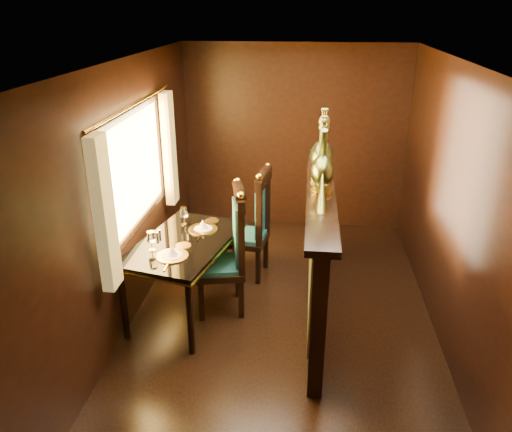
# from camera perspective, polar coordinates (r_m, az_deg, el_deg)

# --- Properties ---
(ground) EXTENTS (5.00, 5.00, 0.00)m
(ground) POSITION_cam_1_polar(r_m,az_deg,el_deg) (5.11, 2.94, -12.13)
(ground) COLOR black
(ground) RESTS_ON ground
(room_shell) EXTENTS (3.04, 5.04, 2.52)m
(room_shell) POSITION_cam_1_polar(r_m,az_deg,el_deg) (4.41, 2.26, 5.08)
(room_shell) COLOR black
(room_shell) RESTS_ON ground
(partition) EXTENTS (0.26, 2.70, 1.36)m
(partition) POSITION_cam_1_polar(r_m,az_deg,el_deg) (5.00, 6.99, -3.61)
(partition) COLOR black
(partition) RESTS_ON ground
(dining_table) EXTENTS (1.11, 1.51, 1.00)m
(dining_table) POSITION_cam_1_polar(r_m,az_deg,el_deg) (4.98, -8.21, -3.58)
(dining_table) COLOR black
(dining_table) RESTS_ON ground
(chair_left) EXTENTS (0.59, 0.61, 1.36)m
(chair_left) POSITION_cam_1_polar(r_m,az_deg,el_deg) (5.00, -2.81, -3.48)
(chair_left) COLOR black
(chair_left) RESTS_ON ground
(chair_right) EXTENTS (0.54, 0.56, 1.32)m
(chair_right) POSITION_cam_1_polar(r_m,az_deg,el_deg) (5.62, 0.04, -0.57)
(chair_right) COLOR black
(chair_right) RESTS_ON ground
(peacock_left) EXTENTS (0.21, 0.57, 0.68)m
(peacock_left) POSITION_cam_1_polar(r_m,az_deg,el_deg) (4.46, 7.67, 6.67)
(peacock_left) COLOR #1A502F
(peacock_left) RESTS_ON partition
(peacock_right) EXTENTS (0.23, 0.62, 0.73)m
(peacock_right) POSITION_cam_1_polar(r_m,az_deg,el_deg) (4.83, 7.61, 8.28)
(peacock_right) COLOR #1A502F
(peacock_right) RESTS_ON partition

